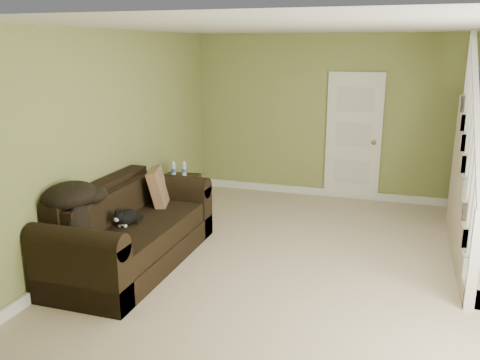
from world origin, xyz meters
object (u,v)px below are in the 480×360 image
Objects in this scene: sofa at (130,234)px; cat at (126,217)px; banana at (118,242)px; side_table at (181,196)px.

cat is (0.03, -0.12, 0.24)m from sofa.
cat is 2.83× the size of banana.
cat is at bearing 105.47° from banana.
banana is (0.38, -2.34, 0.22)m from side_table.
cat reaches higher than banana.
sofa is 0.71m from banana.
sofa is 2.84× the size of side_table.
side_table reaches higher than banana.
cat is at bearing -74.57° from sofa.
side_table is (-0.13, 1.70, -0.05)m from sofa.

